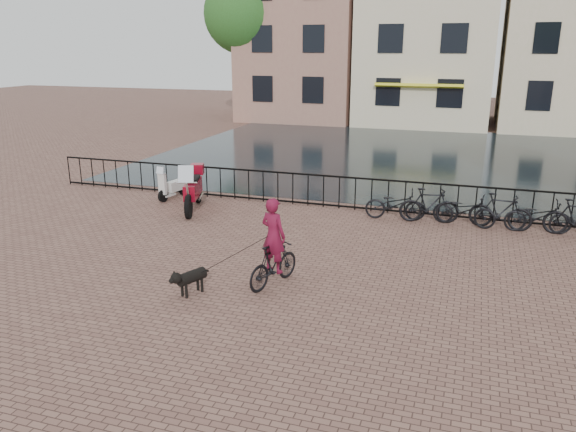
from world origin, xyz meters
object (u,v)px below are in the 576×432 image
(motorcycle, at_px, (193,184))
(scooter, at_px, (173,181))
(dog, at_px, (192,280))
(cyclist, at_px, (273,247))

(motorcycle, xyz_separation_m, scooter, (-1.27, 1.02, -0.22))
(scooter, bearing_deg, dog, -45.89)
(dog, relative_size, motorcycle, 0.40)
(motorcycle, relative_size, scooter, 1.76)
(cyclist, distance_m, scooter, 7.79)
(cyclist, height_order, dog, cyclist)
(dog, height_order, motorcycle, motorcycle)
(cyclist, xyz_separation_m, dog, (-1.42, -0.95, -0.54))
(dog, distance_m, motorcycle, 6.15)
(cyclist, height_order, scooter, cyclist)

